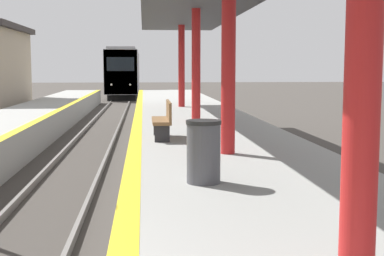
{
  "coord_description": "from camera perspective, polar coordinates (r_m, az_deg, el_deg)",
  "views": [
    {
      "loc": [
        1.86,
        -2.37,
        2.76
      ],
      "look_at": [
        4.06,
        21.89,
        0.01
      ],
      "focal_mm": 50.0,
      "sensor_mm": 36.0,
      "label": 1
    }
  ],
  "objects": [
    {
      "name": "train",
      "position": [
        52.5,
        -7.24,
        5.88
      ],
      "size": [
        2.78,
        16.94,
        4.51
      ],
      "color": "black",
      "rests_on": "ground"
    },
    {
      "name": "bench",
      "position": [
        13.12,
        -3.02,
        0.99
      ],
      "size": [
        0.44,
        1.61,
        0.92
      ],
      "color": "brown",
      "rests_on": "platform_right"
    },
    {
      "name": "trash_bin",
      "position": [
        8.05,
        1.24,
        -2.52
      ],
      "size": [
        0.53,
        0.53,
        0.95
      ],
      "color": "#4C4C51",
      "rests_on": "platform_right"
    }
  ]
}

